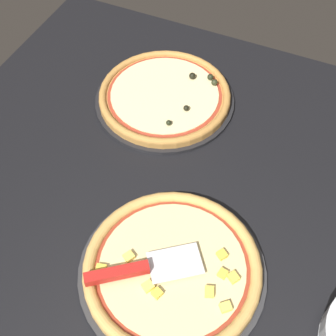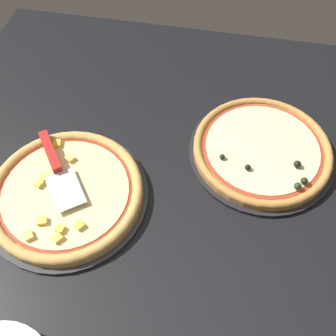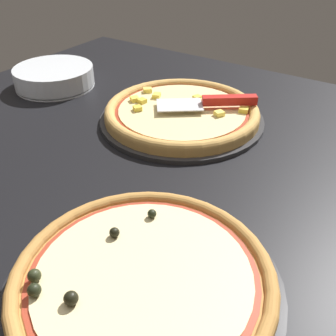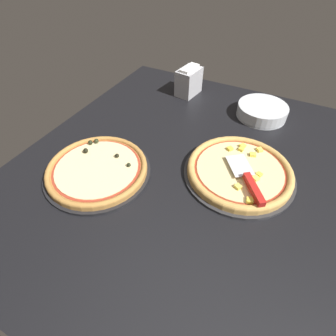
{
  "view_description": "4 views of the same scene",
  "coord_description": "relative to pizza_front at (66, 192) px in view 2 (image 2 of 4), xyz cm",
  "views": [
    {
      "loc": [
        19.69,
        -54.85,
        90.23
      ],
      "look_at": [
        -7.21,
        5.17,
        3.0
      ],
      "focal_mm": 50.0,
      "sensor_mm": 36.0,
      "label": 1
    },
    {
      "loc": [
        47.02,
        15.69,
        81.17
      ],
      "look_at": [
        -7.21,
        5.17,
        3.0
      ],
      "focal_mm": 42.0,
      "sensor_mm": 36.0,
      "label": 2
    },
    {
      "loc": [
        -40.25,
        54.69,
        43.11
      ],
      "look_at": [
        -7.21,
        5.17,
        3.0
      ],
      "focal_mm": 42.0,
      "sensor_mm": 36.0,
      "label": 3
    },
    {
      "loc": [
        -65.09,
        -24.63,
        66.61
      ],
      "look_at": [
        -7.21,
        5.17,
        3.0
      ],
      "focal_mm": 28.0,
      "sensor_mm": 36.0,
      "label": 4
    }
  ],
  "objects": [
    {
      "name": "ground_plane",
      "position": [
        -3.81,
        17.22,
        -4.17
      ],
      "size": [
        135.19,
        122.2,
        3.6
      ],
      "primitive_type": "cube",
      "color": "black"
    },
    {
      "name": "pizza_pan_front",
      "position": [
        -0.02,
        0.01,
        -1.87
      ],
      "size": [
        38.78,
        38.78,
        1.0
      ],
      "primitive_type": "cylinder",
      "color": "#2D2D30",
      "rests_on": "ground_plane"
    },
    {
      "name": "pizza_front",
      "position": [
        0.0,
        0.0,
        0.0
      ],
      "size": [
        36.46,
        36.46,
        3.1
      ],
      "color": "tan",
      "rests_on": "pizza_pan_front"
    },
    {
      "name": "pizza_pan_back",
      "position": [
        -22.03,
        44.78,
        -1.87
      ],
      "size": [
        37.47,
        37.47,
        1.0
      ],
      "primitive_type": "cylinder",
      "color": "black",
      "rests_on": "ground_plane"
    },
    {
      "name": "pizza_back",
      "position": [
        -21.99,
        44.81,
        -0.11
      ],
      "size": [
        35.22,
        35.22,
        3.76
      ],
      "color": "#B77F3D",
      "rests_on": "pizza_pan_back"
    },
    {
      "name": "serving_spatula",
      "position": [
        -6.73,
        -4.91,
        2.52
      ],
      "size": [
        21.45,
        17.72,
        2.0
      ],
      "color": "silver",
      "rests_on": "pizza_front"
    }
  ]
}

